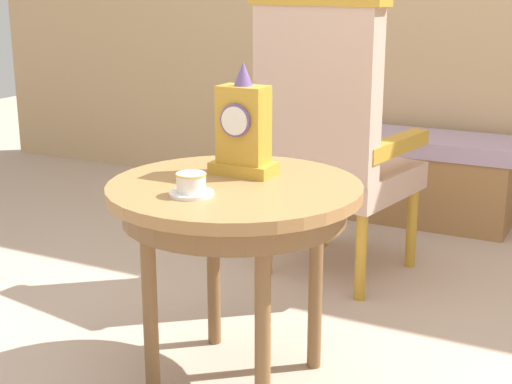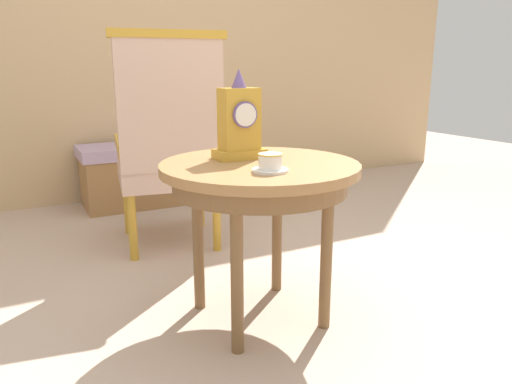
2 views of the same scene
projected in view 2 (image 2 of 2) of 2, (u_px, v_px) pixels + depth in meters
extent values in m
plane|color=#BCA38E|center=(292.00, 321.00, 1.89)|extent=(10.00, 10.00, 0.00)
cube|color=tan|center=(132.00, 6.00, 3.48)|extent=(6.00, 0.10, 2.80)
cylinder|color=#9E7042|center=(260.00, 167.00, 1.78)|extent=(0.74, 0.74, 0.03)
cylinder|color=brown|center=(260.00, 181.00, 1.79)|extent=(0.65, 0.65, 0.07)
cylinder|color=brown|center=(277.00, 227.00, 2.09)|extent=(0.04, 0.04, 0.59)
cylinder|color=brown|center=(198.00, 240.00, 1.93)|extent=(0.04, 0.04, 0.59)
cylinder|color=brown|center=(237.00, 273.00, 1.62)|extent=(0.04, 0.04, 0.59)
cylinder|color=brown|center=(326.00, 254.00, 1.78)|extent=(0.04, 0.04, 0.59)
cylinder|color=white|center=(270.00, 170.00, 1.61)|extent=(0.12, 0.12, 0.01)
cylinder|color=white|center=(270.00, 161.00, 1.61)|extent=(0.08, 0.08, 0.05)
torus|color=gold|center=(270.00, 154.00, 1.60)|extent=(0.08, 0.08, 0.00)
cube|color=gold|center=(239.00, 154.00, 1.85)|extent=(0.19, 0.11, 0.04)
cube|color=gold|center=(239.00, 119.00, 1.82)|extent=(0.14, 0.09, 0.23)
cylinder|color=#664C8C|center=(245.00, 115.00, 1.77)|extent=(0.10, 0.01, 0.10)
cylinder|color=white|center=(246.00, 115.00, 1.77)|extent=(0.08, 0.00, 0.08)
cone|color=#664C8C|center=(239.00, 78.00, 1.78)|extent=(0.06, 0.06, 0.07)
cube|color=#CCA893|center=(168.00, 172.00, 2.67)|extent=(0.60, 0.60, 0.11)
cube|color=#CCA893|center=(171.00, 107.00, 2.37)|extent=(0.53, 0.18, 0.64)
cube|color=gold|center=(168.00, 34.00, 2.29)|extent=(0.57, 0.19, 0.04)
cube|color=gold|center=(208.00, 141.00, 2.70)|extent=(0.15, 0.47, 0.06)
cube|color=gold|center=(123.00, 144.00, 2.56)|extent=(0.15, 0.47, 0.06)
cylinder|color=gold|center=(200.00, 199.00, 2.99)|extent=(0.04, 0.04, 0.35)
cylinder|color=gold|center=(127.00, 205.00, 2.86)|extent=(0.04, 0.04, 0.35)
cylinder|color=gold|center=(217.00, 219.00, 2.59)|extent=(0.04, 0.04, 0.35)
cylinder|color=gold|center=(133.00, 227.00, 2.46)|extent=(0.04, 0.04, 0.35)
cube|color=#B299B7|center=(146.00, 149.00, 3.45)|extent=(0.94, 0.40, 0.08)
cube|color=#9E7042|center=(148.00, 179.00, 3.51)|extent=(0.90, 0.38, 0.36)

